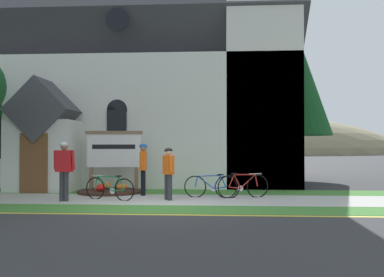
% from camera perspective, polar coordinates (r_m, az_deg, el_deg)
% --- Properties ---
extents(ground, '(140.00, 140.00, 0.00)m').
position_cam_1_polar(ground, '(15.62, -2.25, -7.08)').
color(ground, '#333335').
extents(sidewalk_slab, '(32.00, 2.57, 0.01)m').
position_cam_1_polar(sidewalk_slab, '(13.83, -13.06, -7.83)').
color(sidewalk_slab, '#B7B5AD').
rests_on(sidewalk_slab, ground).
extents(grass_verge, '(32.00, 1.45, 0.01)m').
position_cam_1_polar(grass_verge, '(11.94, -15.88, -8.92)').
color(grass_verge, '#427F33').
rests_on(grass_verge, ground).
extents(church_lawn, '(24.00, 1.80, 0.01)m').
position_cam_1_polar(church_lawn, '(15.92, -10.77, -6.93)').
color(church_lawn, '#427F33').
rests_on(church_lawn, ground).
extents(curb_paint_stripe, '(28.00, 0.16, 0.01)m').
position_cam_1_polar(curb_paint_stripe, '(11.13, -17.41, -9.51)').
color(curb_paint_stripe, yellow).
rests_on(curb_paint_stripe, ground).
extents(church_building, '(14.73, 12.02, 13.32)m').
position_cam_1_polar(church_building, '(21.60, -5.95, 7.92)').
color(church_building, silver).
rests_on(church_building, ground).
extents(church_sign, '(2.08, 0.22, 2.20)m').
position_cam_1_polar(church_sign, '(15.83, -10.36, -1.70)').
color(church_sign, '#7F6047').
rests_on(church_sign, ground).
extents(flower_bed, '(2.27, 2.27, 0.34)m').
position_cam_1_polar(flower_bed, '(15.41, -10.87, -6.87)').
color(flower_bed, '#382319').
rests_on(flower_bed, ground).
extents(bicycle_silver, '(1.64, 0.61, 0.82)m').
position_cam_1_polar(bicycle_silver, '(13.81, 6.82, -6.27)').
color(bicycle_silver, black).
rests_on(bicycle_silver, ground).
extents(bicycle_orange, '(1.71, 0.16, 0.78)m').
position_cam_1_polar(bicycle_orange, '(13.81, 2.51, -6.35)').
color(bicycle_orange, black).
rests_on(bicycle_orange, ground).
extents(bicycle_black, '(1.67, 0.66, 0.79)m').
position_cam_1_polar(bicycle_black, '(13.43, -10.89, -6.50)').
color(bicycle_black, black).
rests_on(bicycle_black, ground).
extents(cyclist_in_red_jersey, '(0.68, 0.30, 1.79)m').
position_cam_1_polar(cyclist_in_red_jersey, '(13.36, -16.67, -3.50)').
color(cyclist_in_red_jersey, '#2D2D33').
rests_on(cyclist_in_red_jersey, ground).
extents(cyclist_in_green_jersey, '(0.40, 0.62, 1.60)m').
position_cam_1_polar(cyclist_in_green_jersey, '(13.12, -3.17, -4.19)').
color(cyclist_in_green_jersey, '#2D2D33').
rests_on(cyclist_in_green_jersey, ground).
extents(cyclist_in_white_jersey, '(0.30, 0.79, 1.72)m').
position_cam_1_polar(cyclist_in_white_jersey, '(14.36, -6.51, -3.54)').
color(cyclist_in_white_jersey, black).
rests_on(cyclist_in_white_jersey, ground).
extents(roadside_conifer, '(4.16, 4.16, 8.38)m').
position_cam_1_polar(roadside_conifer, '(21.92, 12.79, 8.53)').
color(roadside_conifer, '#3D2D1E').
rests_on(roadside_conifer, ground).
extents(distant_hill, '(103.17, 45.63, 18.85)m').
position_cam_1_polar(distant_hill, '(90.18, -5.91, -2.01)').
color(distant_hill, '#847A5B').
rests_on(distant_hill, ground).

